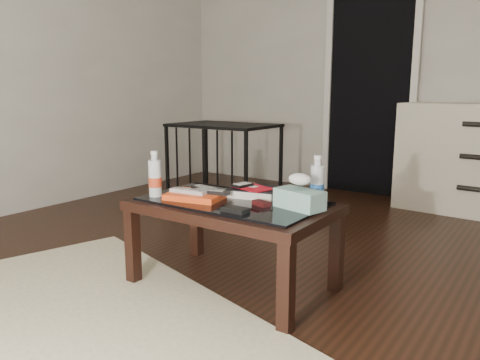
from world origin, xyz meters
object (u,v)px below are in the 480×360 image
at_px(dresser, 477,159).
at_px(pet_crate, 224,177).
at_px(coffee_table, 232,212).
at_px(water_bottle_right, 317,180).
at_px(tissue_box, 299,199).
at_px(textbook, 255,192).
at_px(water_bottle_left, 155,174).

relative_size(dresser, pet_crate, 1.36).
height_order(coffee_table, water_bottle_right, water_bottle_right).
bearing_deg(pet_crate, tissue_box, -42.65).
height_order(coffee_table, textbook, textbook).
bearing_deg(pet_crate, water_bottle_right, -39.41).
relative_size(coffee_table, water_bottle_right, 4.20).
xyz_separation_m(coffee_table, water_bottle_left, (-0.38, -0.16, 0.18)).
bearing_deg(tissue_box, coffee_table, -160.13).
bearing_deg(water_bottle_left, textbook, 34.72).
relative_size(pet_crate, textbook, 3.63).
height_order(water_bottle_left, water_bottle_right, same).
distance_m(dresser, pet_crate, 2.13).
bearing_deg(pet_crate, coffee_table, -51.12).
bearing_deg(water_bottle_left, coffee_table, 22.26).
height_order(textbook, water_bottle_left, water_bottle_left).
xyz_separation_m(dresser, water_bottle_left, (-1.16, -2.51, 0.13)).
bearing_deg(water_bottle_right, textbook, -174.45).
xyz_separation_m(dresser, pet_crate, (-1.93, -0.88, -0.22)).
distance_m(coffee_table, pet_crate, 1.87).
relative_size(textbook, water_bottle_left, 1.05).
distance_m(pet_crate, water_bottle_right, 2.04).
bearing_deg(textbook, water_bottle_right, -6.94).
distance_m(pet_crate, water_bottle_left, 1.83).
distance_m(dresser, tissue_box, 2.35).
distance_m(coffee_table, water_bottle_right, 0.46).
bearing_deg(textbook, water_bottle_left, -157.77).
height_order(pet_crate, tissue_box, pet_crate).
xyz_separation_m(pet_crate, water_bottle_left, (0.77, -1.63, 0.35)).
bearing_deg(coffee_table, textbook, 71.82).
height_order(coffee_table, dresser, dresser).
xyz_separation_m(pet_crate, water_bottle_right, (1.53, -1.30, 0.35)).
bearing_deg(dresser, tissue_box, -96.33).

